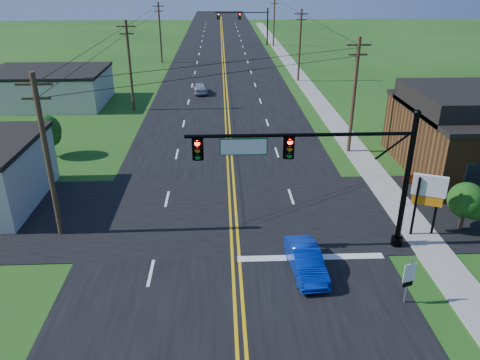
{
  "coord_description": "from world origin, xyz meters",
  "views": [
    {
      "loc": [
        -0.48,
        -12.97,
        13.51
      ],
      "look_at": [
        0.51,
        10.0,
        3.1
      ],
      "focal_mm": 35.0,
      "sensor_mm": 36.0,
      "label": 1
    }
  ],
  "objects_px": {
    "signal_mast_main": "(320,165)",
    "stop_sign": "(408,183)",
    "signal_mast_far": "(245,21)",
    "route_sign": "(409,277)",
    "blue_car": "(306,261)"
  },
  "relations": [
    {
      "from": "signal_mast_main",
      "to": "signal_mast_far",
      "type": "bearing_deg",
      "value": 89.92
    },
    {
      "from": "signal_mast_main",
      "to": "stop_sign",
      "type": "relative_size",
      "value": 5.25
    },
    {
      "from": "signal_mast_main",
      "to": "blue_car",
      "type": "xyz_separation_m",
      "value": [
        -0.83,
        -2.24,
        -4.1
      ]
    },
    {
      "from": "signal_mast_far",
      "to": "stop_sign",
      "type": "relative_size",
      "value": 5.1
    },
    {
      "from": "signal_mast_far",
      "to": "signal_mast_main",
      "type": "bearing_deg",
      "value": -90.08
    },
    {
      "from": "blue_car",
      "to": "stop_sign",
      "type": "relative_size",
      "value": 1.83
    },
    {
      "from": "signal_mast_main",
      "to": "stop_sign",
      "type": "xyz_separation_m",
      "value": [
        6.59,
        4.54,
        -3.2
      ]
    },
    {
      "from": "blue_car",
      "to": "stop_sign",
      "type": "distance_m",
      "value": 10.09
    },
    {
      "from": "route_sign",
      "to": "stop_sign",
      "type": "xyz_separation_m",
      "value": [
        3.42,
        9.25,
        0.14
      ]
    },
    {
      "from": "route_sign",
      "to": "signal_mast_main",
      "type": "bearing_deg",
      "value": 106.59
    },
    {
      "from": "stop_sign",
      "to": "route_sign",
      "type": "bearing_deg",
      "value": -112.65
    },
    {
      "from": "signal_mast_far",
      "to": "route_sign",
      "type": "relative_size",
      "value": 4.54
    },
    {
      "from": "signal_mast_main",
      "to": "stop_sign",
      "type": "bearing_deg",
      "value": 34.6
    },
    {
      "from": "stop_sign",
      "to": "signal_mast_main",
      "type": "bearing_deg",
      "value": -147.73
    },
    {
      "from": "signal_mast_far",
      "to": "blue_car",
      "type": "xyz_separation_m",
      "value": [
        -0.93,
        -74.24,
        -3.9
      ]
    }
  ]
}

